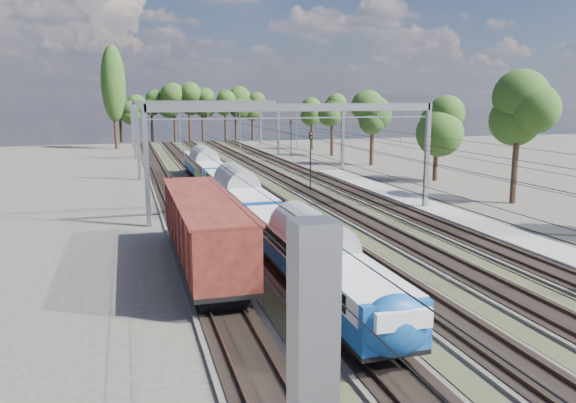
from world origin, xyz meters
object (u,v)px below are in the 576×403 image
object	(u,v)px
freight_boxcar	(204,227)
signal_far	(291,133)
signal_near	(311,154)
worker	(224,168)
emu_train	(237,189)

from	to	relation	value
freight_boxcar	signal_far	bearing A→B (deg)	68.94
freight_boxcar	signal_near	world-z (taller)	signal_near
worker	signal_near	world-z (taller)	signal_near
freight_boxcar	signal_near	size ratio (longest dim) A/B	2.57
freight_boxcar	emu_train	bearing A→B (deg)	71.39
signal_far	freight_boxcar	bearing A→B (deg)	-109.25
freight_boxcar	signal_far	size ratio (longest dim) A/B	2.53
freight_boxcar	worker	bearing A→B (deg)	78.68
emu_train	freight_boxcar	world-z (taller)	freight_boxcar
signal_near	emu_train	bearing A→B (deg)	-124.63
signal_near	freight_boxcar	bearing A→B (deg)	-112.58
emu_train	signal_far	world-z (taller)	signal_far
emu_train	signal_far	size ratio (longest dim) A/B	9.27
worker	signal_far	world-z (taller)	signal_far
emu_train	signal_near	world-z (taller)	signal_near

